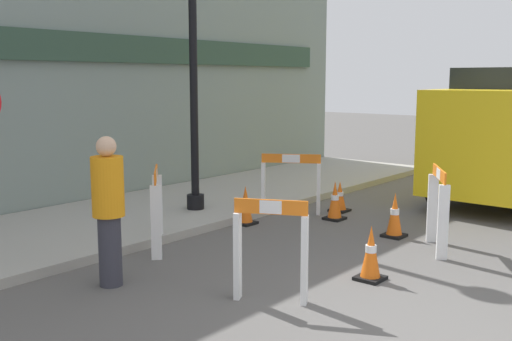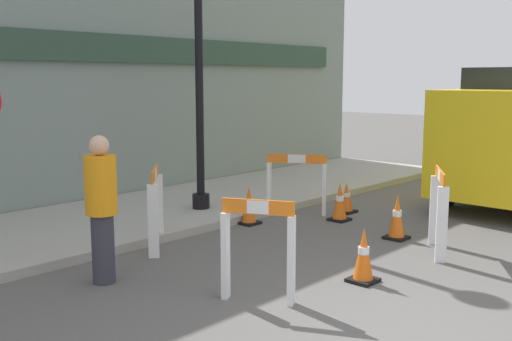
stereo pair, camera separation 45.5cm
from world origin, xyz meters
TOP-DOWN VIEW (x-y plane):
  - sidewalk_slab at (0.00, 5.97)m, footprint 18.00×2.94m
  - storefront_facade at (0.00, 7.51)m, footprint 18.00×0.22m
  - streetlamp_post at (1.99, 5.40)m, footprint 0.44×0.44m
  - barricade_0 at (2.62, 1.51)m, footprint 0.83×0.59m
  - barricade_1 at (3.13, 4.29)m, footprint 0.63×0.91m
  - barricade_2 at (0.25, 4.35)m, footprint 0.68×0.73m
  - barricade_3 at (-0.23, 2.06)m, footprint 0.46×0.73m
  - traffic_cone_0 at (3.25, 3.49)m, footprint 0.30×0.30m
  - traffic_cone_1 at (3.82, 3.75)m, footprint 0.30×0.30m
  - traffic_cone_2 at (2.10, 4.40)m, footprint 0.30×0.30m
  - traffic_cone_3 at (1.01, 1.60)m, footprint 0.30×0.30m
  - traffic_cone_4 at (2.89, 2.25)m, footprint 0.30×0.30m
  - person_worker at (-0.98, 3.71)m, footprint 0.42×0.42m

SIDE VIEW (x-z plane):
  - sidewalk_slab at x=0.00m, z-range 0.00..0.12m
  - traffic_cone_1 at x=3.82m, z-range -0.01..0.52m
  - traffic_cone_2 at x=2.10m, z-range -0.01..0.60m
  - traffic_cone_3 at x=1.01m, z-range -0.01..0.62m
  - traffic_cone_0 at x=3.25m, z-range -0.01..0.62m
  - traffic_cone_4 at x=2.89m, z-range -0.01..0.63m
  - barricade_3 at x=-0.23m, z-range 0.03..1.09m
  - barricade_1 at x=3.13m, z-range 0.06..1.07m
  - barricade_2 at x=0.25m, z-range 0.04..1.14m
  - barricade_0 at x=2.62m, z-range 0.05..1.15m
  - person_worker at x=-0.98m, z-range 0.06..1.71m
  - storefront_facade at x=0.00m, z-range 0.00..5.50m
  - streetlamp_post at x=1.99m, z-range 0.85..5.95m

